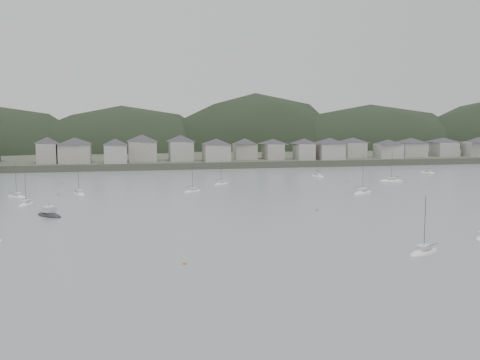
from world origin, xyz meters
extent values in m
plane|color=slate|center=(0.00, 0.00, 0.00)|extent=(900.00, 900.00, 0.00)
cube|color=#383D2D|center=(0.00, 295.00, 1.50)|extent=(900.00, 250.00, 3.00)
ellipsoid|color=black|center=(-32.30, 272.87, -9.97)|extent=(132.08, 90.41, 79.74)
ellipsoid|color=black|center=(50.65, 272.93, -12.68)|extent=(133.88, 88.37, 101.41)
ellipsoid|color=black|center=(125.95, 267.91, -10.32)|extent=(165.81, 81.78, 82.55)
cube|color=#9A968C|center=(-65.00, 181.96, 7.29)|extent=(8.34, 12.91, 8.59)
pyramid|color=#2D2C32|center=(-65.00, 181.96, 13.09)|extent=(15.78, 15.78, 3.01)
cube|color=#9A968C|center=(-53.32, 181.32, 7.18)|extent=(13.68, 13.35, 8.36)
pyramid|color=#2D2C32|center=(-53.32, 181.32, 12.82)|extent=(20.07, 20.07, 2.93)
cube|color=#A6A29C|center=(-35.57, 176.02, 7.04)|extent=(9.78, 10.20, 8.08)
pyramid|color=#2D2C32|center=(-35.57, 176.02, 12.49)|extent=(14.83, 14.83, 2.83)
cube|color=#9A968C|center=(-23.51, 185.65, 7.55)|extent=(12.59, 13.33, 9.09)
pyramid|color=#2D2C32|center=(-23.51, 185.65, 13.68)|extent=(19.24, 19.24, 3.18)
cube|color=#A6A29C|center=(-5.75, 184.10, 7.43)|extent=(10.74, 12.17, 8.87)
pyramid|color=#2D2C32|center=(-5.75, 184.10, 13.42)|extent=(17.01, 17.01, 3.10)
cube|color=#9A968C|center=(9.92, 177.53, 6.85)|extent=(11.63, 12.09, 7.69)
pyramid|color=#2D2C32|center=(9.92, 177.53, 12.04)|extent=(17.61, 17.61, 2.69)
cube|color=#9A968C|center=(25.25, 186.19, 6.72)|extent=(10.37, 9.35, 7.44)
pyramid|color=#2D2C32|center=(25.25, 186.19, 11.74)|extent=(14.65, 14.65, 2.60)
cube|color=#9A968C|center=(38.63, 183.79, 6.61)|extent=(8.24, 12.20, 7.22)
pyramid|color=#2D2C32|center=(38.63, 183.79, 11.48)|extent=(15.17, 15.17, 2.53)
cube|color=#A6A29C|center=(52.50, 178.55, 6.73)|extent=(8.06, 10.91, 7.46)
pyramid|color=#2D2C32|center=(52.50, 178.55, 11.77)|extent=(14.08, 14.08, 2.61)
cube|color=#9A968C|center=(64.81, 177.06, 6.83)|extent=(11.73, 11.78, 7.66)
pyramid|color=#2D2C32|center=(64.81, 177.06, 12.00)|extent=(17.46, 17.46, 2.68)
cube|color=#A6A29C|center=(80.64, 186.91, 6.67)|extent=(10.19, 13.02, 7.33)
pyramid|color=#2D2C32|center=(80.64, 186.91, 11.62)|extent=(17.23, 17.23, 2.57)
cube|color=#A6A29C|center=(95.55, 178.06, 6.44)|extent=(11.70, 9.81, 6.88)
pyramid|color=#2D2C32|center=(95.55, 178.06, 11.08)|extent=(15.97, 15.97, 2.41)
cube|color=#A6A29C|center=(112.40, 186.91, 6.50)|extent=(12.83, 12.48, 7.00)
pyramid|color=#2D2C32|center=(112.40, 186.91, 11.22)|extent=(18.79, 18.79, 2.45)
cube|color=#A6A29C|center=(130.73, 187.42, 6.48)|extent=(11.07, 13.50, 6.97)
pyramid|color=#2D2C32|center=(130.73, 187.42, 11.19)|extent=(18.25, 18.25, 2.44)
cube|color=#A6A29C|center=(146.02, 179.72, 6.67)|extent=(13.75, 9.12, 7.34)
pyramid|color=#2D2C32|center=(146.02, 179.72, 11.62)|extent=(16.97, 16.97, 2.57)
ellipsoid|color=silver|center=(1.30, 114.19, 0.05)|extent=(6.70, 5.80, 1.35)
cube|color=beige|center=(1.30, 114.19, 1.03)|extent=(2.79, 2.61, 0.70)
cylinder|color=#3F3F42|center=(1.30, 114.19, 4.43)|extent=(0.12, 0.12, 8.46)
cylinder|color=#3F3F42|center=(0.33, 114.92, 1.58)|extent=(2.49, 1.91, 0.10)
ellipsoid|color=silver|center=(-64.18, 94.65, 0.05)|extent=(7.56, 7.17, 1.58)
cube|color=beige|center=(-64.18, 94.65, 1.14)|extent=(3.22, 3.14, 0.70)
cylinder|color=#3F3F42|center=(-64.18, 94.65, 5.14)|extent=(0.12, 0.12, 9.88)
cylinder|color=#3F3F42|center=(-65.24, 93.70, 1.69)|extent=(2.71, 2.46, 0.10)
ellipsoid|color=silver|center=(-59.14, 78.84, 0.05)|extent=(4.59, 7.92, 1.51)
cube|color=beige|center=(-59.14, 78.84, 1.10)|extent=(2.38, 3.02, 0.70)
cylinder|color=#3F3F42|center=(-59.14, 78.84, 4.92)|extent=(0.12, 0.12, 9.43)
cylinder|color=#3F3F42|center=(-59.55, 80.13, 1.65)|extent=(1.13, 3.27, 0.10)
ellipsoid|color=silver|center=(19.63, 6.10, 0.05)|extent=(8.51, 6.36, 1.65)
cube|color=beige|center=(19.63, 6.10, 1.18)|extent=(3.42, 3.00, 0.70)
cylinder|color=#3F3F42|center=(19.63, 6.10, 5.37)|extent=(0.12, 0.12, 10.34)
cylinder|color=#3F3F42|center=(20.93, 5.37, 1.73)|extent=(3.30, 1.91, 0.10)
ellipsoid|color=silver|center=(40.70, 81.93, 0.05)|extent=(9.48, 8.29, 1.92)
cube|color=beige|center=(40.70, 81.93, 1.31)|extent=(3.95, 3.72, 0.70)
cylinder|color=#3F3F42|center=(40.70, 81.93, 6.20)|extent=(0.12, 0.12, 12.00)
cylinder|color=#3F3F42|center=(39.33, 82.98, 1.86)|extent=(3.49, 2.71, 0.10)
ellipsoid|color=silver|center=(-11.08, 96.37, 0.05)|extent=(7.09, 5.58, 1.39)
cube|color=beige|center=(-11.08, 96.37, 1.05)|extent=(2.88, 2.59, 0.70)
cylinder|color=#3F3F42|center=(-11.08, 96.37, 4.55)|extent=(0.12, 0.12, 8.71)
cylinder|color=#3F3F42|center=(-12.15, 97.03, 1.60)|extent=(2.71, 1.74, 0.10)
ellipsoid|color=silver|center=(42.94, 131.15, 0.05)|extent=(4.91, 7.90, 1.51)
cube|color=beige|center=(42.94, 131.15, 1.10)|extent=(2.48, 3.05, 0.70)
cylinder|color=#3F3F42|center=(42.94, 131.15, 4.91)|extent=(0.12, 0.12, 9.42)
cylinder|color=#3F3F42|center=(43.42, 132.42, 1.65)|extent=(1.29, 3.21, 0.10)
ellipsoid|color=silver|center=(64.17, 109.99, 0.05)|extent=(8.94, 4.30, 1.72)
cube|color=beige|center=(64.17, 109.99, 1.21)|extent=(3.30, 2.42, 0.70)
cylinder|color=#3F3F42|center=(64.17, 109.99, 5.56)|extent=(0.12, 0.12, 10.72)
cylinder|color=#3F3F42|center=(65.68, 110.28, 1.76)|extent=(3.81, 0.82, 0.10)
ellipsoid|color=silver|center=(92.93, 135.11, 0.05)|extent=(5.03, 7.31, 1.40)
cube|color=beige|center=(92.93, 135.11, 1.05)|extent=(2.45, 2.88, 0.70)
cylinder|color=#3F3F42|center=(92.93, 135.11, 4.59)|extent=(0.12, 0.12, 8.78)
cylinder|color=#3F3F42|center=(92.39, 133.97, 1.60)|extent=(1.44, 2.90, 0.10)
ellipsoid|color=silver|center=(-46.30, 97.15, 0.05)|extent=(5.47, 8.61, 1.64)
cube|color=beige|center=(-46.30, 97.15, 1.17)|extent=(2.74, 3.34, 0.70)
cylinder|color=#3F3F42|center=(-46.30, 97.15, 5.33)|extent=(0.12, 0.12, 10.27)
cylinder|color=#3F3F42|center=(-46.85, 95.78, 1.72)|extent=(1.45, 3.47, 0.10)
ellipsoid|color=black|center=(-50.93, 59.65, 0.05)|extent=(8.07, 9.01, 1.97)
cube|color=beige|center=(-50.93, 59.65, 1.68)|extent=(3.63, 3.66, 1.40)
cylinder|color=#3F3F42|center=(-50.93, 59.65, 2.58)|extent=(0.10, 0.10, 1.20)
sphere|color=#C28640|center=(-23.33, 7.50, 0.15)|extent=(0.70, 0.70, 0.70)
sphere|color=#C28640|center=(-54.31, 128.08, 0.15)|extent=(0.70, 0.70, 0.70)
sphere|color=#C28640|center=(47.76, 112.27, 0.15)|extent=(0.70, 0.70, 0.70)
sphere|color=#C28640|center=(-52.42, 98.25, 0.15)|extent=(0.70, 0.70, 0.70)
sphere|color=#C28640|center=(16.20, 54.46, 0.15)|extent=(0.70, 0.70, 0.70)
camera|label=1|loc=(-33.45, -87.89, 25.16)|focal=43.71mm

